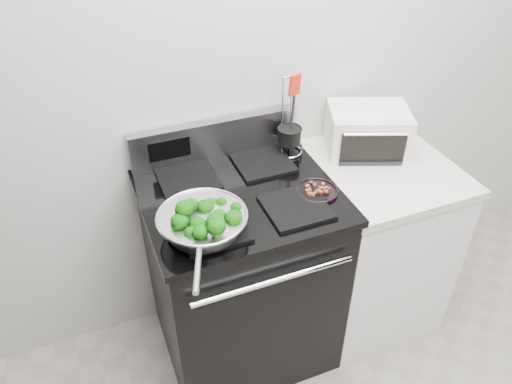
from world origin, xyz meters
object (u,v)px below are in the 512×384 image
toaster_oven (368,131)px  gas_range (242,273)px  utensil_holder (289,139)px  skillet (202,222)px  bacon_plate (317,189)px

toaster_oven → gas_range: bearing=-147.2°
utensil_holder → toaster_oven: utensil_holder is taller
skillet → bacon_plate: size_ratio=2.98×
gas_range → bacon_plate: (0.29, -0.11, 0.48)m
gas_range → bacon_plate: 0.57m
utensil_holder → toaster_oven: size_ratio=0.89×
bacon_plate → gas_range: bearing=159.3°
skillet → utensil_holder: bearing=56.3°
gas_range → skillet: bearing=-139.5°
gas_range → toaster_oven: gas_range is taller
gas_range → utensil_holder: (0.32, 0.21, 0.53)m
utensil_holder → skillet: bearing=-159.2°
gas_range → toaster_oven: 0.88m
bacon_plate → toaster_oven: size_ratio=0.40×
gas_range → skillet: size_ratio=2.21×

